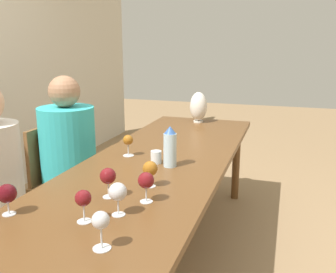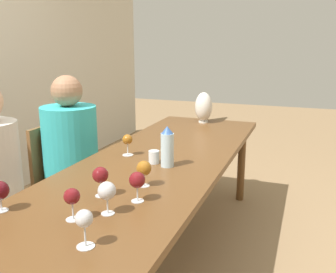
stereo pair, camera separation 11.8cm
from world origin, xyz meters
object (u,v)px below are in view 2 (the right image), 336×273
Objects in this scene: person_far at (73,155)px; wine_glass_4 at (137,180)px; wine_glass_0 at (107,191)px; wine_glass_5 at (144,169)px; water_tumbler at (154,157)px; wine_glass_7 at (127,140)px; vase at (204,107)px; wine_glass_2 at (84,220)px; water_bottle at (167,147)px; wine_glass_1 at (100,175)px; wine_glass_3 at (72,197)px; chair_far at (65,177)px.

wine_glass_4 is at bearing -130.57° from person_far.
wine_glass_5 is at bearing -2.31° from wine_glass_0.
wine_glass_7 reaches higher than water_tumbler.
vase is 1.95× the size of wine_glass_2.
wine_glass_7 is (-1.17, 0.18, -0.04)m from vase.
water_bottle is 0.87× the size of vase.
wine_glass_2 is 1.03× the size of wine_glass_7.
vase is 0.23× the size of person_far.
vase reaches higher than wine_glass_1.
wine_glass_5 is at bearing -15.08° from wine_glass_3.
wine_glass_4 is (0.16, -0.06, -0.00)m from wine_glass_0.
person_far reaches higher than wine_glass_3.
water_tumbler is 0.99m from wine_glass_2.
wine_glass_7 is at bearing 35.21° from wine_glass_5.
water_tumbler is 0.38m from wine_glass_5.
water_bottle is at bearing 2.85° from wine_glass_2.
wine_glass_4 is at bearing -0.55° from wine_glass_2.
wine_glass_2 reaches higher than wine_glass_3.
water_bottle is at bearing -110.65° from wine_glass_7.
wine_glass_4 is at bearing -32.91° from wine_glass_3.
wine_glass_3 is 0.16× the size of chair_far.
wine_glass_3 is at bearing -167.35° from wine_glass_7.
chair_far reaches higher than water_tumbler.
wine_glass_0 is 0.12× the size of person_far.
vase is 2.07× the size of wine_glass_5.
wine_glass_4 is 0.74m from wine_glass_7.
wine_glass_3 is 0.11× the size of person_far.
vase reaches higher than wine_glass_2.
water_bottle is 1.71× the size of wine_glass_4.
wine_glass_2 is at bearing -156.33° from wine_glass_1.
person_far is (-0.00, -0.08, 0.18)m from chair_far.
wine_glass_2 is 0.61m from wine_glass_5.
person_far is at bearing -90.00° from chair_far.
wine_glass_0 reaches higher than chair_far.
wine_glass_0 is at bearing -173.16° from water_tumbler.
wine_glass_7 is (0.80, 0.31, -0.00)m from wine_glass_0.
water_tumbler is 0.54× the size of wine_glass_0.
water_tumbler is at bearing -178.18° from vase.
water_tumbler is 1.27m from vase.
wine_glass_0 is 0.86m from wine_glass_7.
wine_glass_4 is (-0.52, -0.05, -0.02)m from water_bottle.
wine_glass_2 is 0.12× the size of person_far.
person_far is (0.20, 0.73, -0.13)m from water_tumbler.
wine_glass_3 reaches higher than water_tumbler.
vase is 1.82m from wine_glass_4.
wine_glass_1 is at bearing -137.66° from person_far.
wine_glass_3 is at bearing 45.17° from wine_glass_2.
wine_glass_1 is (-0.52, 0.14, -0.01)m from water_bottle.
wine_glass_5 reaches higher than water_tumbler.
vase is 2.00× the size of wine_glass_7.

